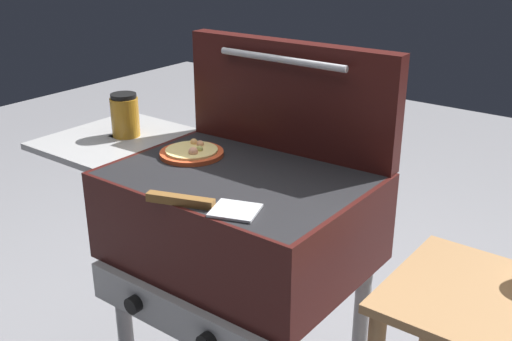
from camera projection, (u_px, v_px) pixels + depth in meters
grill at (235, 224)px, 1.59m from camera, size 0.96×0.53×0.90m
grill_lid_open at (290, 97)px, 1.64m from camera, size 0.63×0.09×0.30m
pizza_cheese at (192, 152)px, 1.65m from camera, size 0.17×0.17×0.03m
sauce_jar at (125, 115)px, 1.78m from camera, size 0.08×0.08×0.13m
spatula at (203, 204)px, 1.35m from camera, size 0.26×0.14×0.02m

